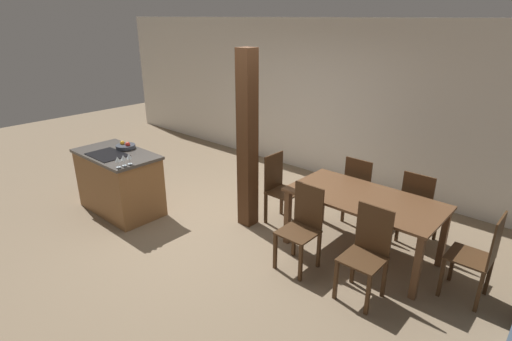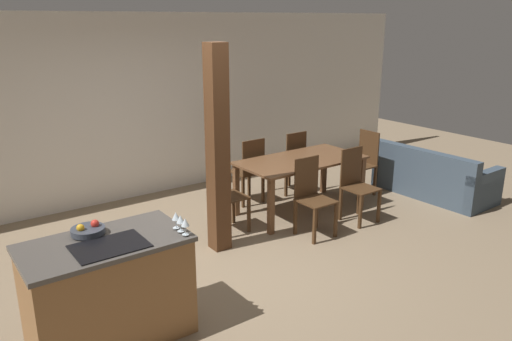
{
  "view_description": "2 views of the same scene",
  "coord_description": "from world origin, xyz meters",
  "px_view_note": "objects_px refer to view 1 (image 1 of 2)",
  "views": [
    {
      "loc": [
        3.64,
        -3.2,
        2.72
      ],
      "look_at": [
        0.6,
        0.2,
        0.95
      ],
      "focal_mm": 28.0,
      "sensor_mm": 36.0,
      "label": 1
    },
    {
      "loc": [
        -2.59,
        -4.19,
        2.61
      ],
      "look_at": [
        0.6,
        0.2,
        0.95
      ],
      "focal_mm": 35.0,
      "sensor_mm": 36.0,
      "label": 2
    }
  ],
  "objects_px": {
    "dining_table": "(364,205)",
    "fruit_bowl": "(126,146)",
    "kitchen_island": "(120,182)",
    "wine_glass_far": "(129,156)",
    "timber_post": "(247,142)",
    "dining_chair_far_left": "(360,190)",
    "dining_chair_far_right": "(418,207)",
    "wine_glass_near": "(118,160)",
    "dining_chair_head_end": "(280,188)",
    "dining_chair_near_left": "(302,226)",
    "wine_glass_middle": "(123,158)",
    "dining_chair_near_right": "(367,252)",
    "dining_chair_foot_end": "(479,256)"
  },
  "relations": [
    {
      "from": "dining_chair_near_right",
      "to": "dining_chair_foot_end",
      "type": "bearing_deg",
      "value": 38.09
    },
    {
      "from": "dining_chair_near_right",
      "to": "dining_chair_head_end",
      "type": "xyz_separation_m",
      "value": [
        -1.66,
        0.68,
        0.0
      ]
    },
    {
      "from": "wine_glass_middle",
      "to": "timber_post",
      "type": "bearing_deg",
      "value": 47.05
    },
    {
      "from": "dining_table",
      "to": "dining_chair_far_left",
      "type": "bearing_deg",
      "value": 120.39
    },
    {
      "from": "fruit_bowl",
      "to": "timber_post",
      "type": "height_order",
      "value": "timber_post"
    },
    {
      "from": "dining_chair_far_left",
      "to": "dining_chair_near_right",
      "type": "bearing_deg",
      "value": 120.39
    },
    {
      "from": "dining_chair_far_left",
      "to": "timber_post",
      "type": "bearing_deg",
      "value": 41.62
    },
    {
      "from": "wine_glass_far",
      "to": "dining_chair_near_right",
      "type": "bearing_deg",
      "value": 14.0
    },
    {
      "from": "dining_chair_far_right",
      "to": "dining_chair_foot_end",
      "type": "bearing_deg",
      "value": 141.91
    },
    {
      "from": "dining_chair_far_left",
      "to": "dining_chair_head_end",
      "type": "bearing_deg",
      "value": 38.09
    },
    {
      "from": "wine_glass_far",
      "to": "dining_chair_far_left",
      "type": "xyz_separation_m",
      "value": [
        2.24,
        2.11,
        -0.51
      ]
    },
    {
      "from": "wine_glass_middle",
      "to": "dining_chair_far_right",
      "type": "distance_m",
      "value": 3.77
    },
    {
      "from": "kitchen_island",
      "to": "dining_chair_far_left",
      "type": "height_order",
      "value": "dining_chair_far_left"
    },
    {
      "from": "wine_glass_far",
      "to": "dining_chair_head_end",
      "type": "relative_size",
      "value": 0.15
    },
    {
      "from": "dining_chair_near_left",
      "to": "dining_chair_near_right",
      "type": "relative_size",
      "value": 1.0
    },
    {
      "from": "wine_glass_near",
      "to": "dining_chair_head_end",
      "type": "relative_size",
      "value": 0.15
    },
    {
      "from": "kitchen_island",
      "to": "fruit_bowl",
      "type": "relative_size",
      "value": 4.72
    },
    {
      "from": "dining_table",
      "to": "dining_chair_head_end",
      "type": "distance_m",
      "value": 1.27
    },
    {
      "from": "wine_glass_middle",
      "to": "dining_chair_near_right",
      "type": "distance_m",
      "value": 3.18
    },
    {
      "from": "wine_glass_near",
      "to": "dining_chair_foot_end",
      "type": "height_order",
      "value": "wine_glass_near"
    },
    {
      "from": "kitchen_island",
      "to": "dining_chair_head_end",
      "type": "relative_size",
      "value": 1.34
    },
    {
      "from": "fruit_bowl",
      "to": "wine_glass_far",
      "type": "bearing_deg",
      "value": -27.11
    },
    {
      "from": "wine_glass_near",
      "to": "dining_chair_near_left",
      "type": "bearing_deg",
      "value": 22.36
    },
    {
      "from": "timber_post",
      "to": "wine_glass_near",
      "type": "bearing_deg",
      "value": -131.01
    },
    {
      "from": "dining_chair_near_left",
      "to": "dining_chair_head_end",
      "type": "bearing_deg",
      "value": 141.91
    },
    {
      "from": "kitchen_island",
      "to": "dining_chair_near_right",
      "type": "height_order",
      "value": "dining_chair_near_right"
    },
    {
      "from": "dining_table",
      "to": "fruit_bowl",
      "type": "bearing_deg",
      "value": -161.35
    },
    {
      "from": "kitchen_island",
      "to": "wine_glass_far",
      "type": "height_order",
      "value": "wine_glass_far"
    },
    {
      "from": "fruit_bowl",
      "to": "wine_glass_middle",
      "type": "xyz_separation_m",
      "value": [
        0.64,
        -0.41,
        0.07
      ]
    },
    {
      "from": "dining_chair_far_right",
      "to": "dining_chair_near_left",
      "type": "bearing_deg",
      "value": 59.61
    },
    {
      "from": "dining_chair_head_end",
      "to": "timber_post",
      "type": "xyz_separation_m",
      "value": [
        -0.28,
        -0.34,
        0.68
      ]
    },
    {
      "from": "fruit_bowl",
      "to": "dining_chair_far_left",
      "type": "xyz_separation_m",
      "value": [
        2.87,
        1.78,
        -0.43
      ]
    },
    {
      "from": "wine_glass_middle",
      "to": "dining_chair_head_end",
      "type": "height_order",
      "value": "wine_glass_middle"
    },
    {
      "from": "kitchen_island",
      "to": "dining_chair_far_left",
      "type": "relative_size",
      "value": 1.34
    },
    {
      "from": "wine_glass_far",
      "to": "timber_post",
      "type": "distance_m",
      "value": 1.55
    },
    {
      "from": "kitchen_island",
      "to": "wine_glass_far",
      "type": "bearing_deg",
      "value": -12.45
    },
    {
      "from": "wine_glass_middle",
      "to": "wine_glass_far",
      "type": "relative_size",
      "value": 1.0
    },
    {
      "from": "dining_chair_far_left",
      "to": "dining_chair_head_end",
      "type": "relative_size",
      "value": 1.0
    },
    {
      "from": "kitchen_island",
      "to": "timber_post",
      "type": "relative_size",
      "value": 0.55
    },
    {
      "from": "wine_glass_far",
      "to": "timber_post",
      "type": "xyz_separation_m",
      "value": [
        1.09,
        1.09,
        0.17
      ]
    },
    {
      "from": "wine_glass_far",
      "to": "dining_table",
      "type": "xyz_separation_m",
      "value": [
        2.63,
        1.43,
        -0.36
      ]
    },
    {
      "from": "dining_chair_far_left",
      "to": "dining_chair_foot_end",
      "type": "xyz_separation_m",
      "value": [
        1.66,
        -0.68,
        0.0
      ]
    },
    {
      "from": "dining_table",
      "to": "dining_chair_head_end",
      "type": "relative_size",
      "value": 1.81
    },
    {
      "from": "fruit_bowl",
      "to": "dining_chair_far_right",
      "type": "distance_m",
      "value": 4.1
    },
    {
      "from": "dining_chair_foot_end",
      "to": "wine_glass_near",
      "type": "bearing_deg",
      "value": -67.7
    },
    {
      "from": "dining_chair_near_left",
      "to": "kitchen_island",
      "type": "bearing_deg",
      "value": -167.45
    },
    {
      "from": "wine_glass_far",
      "to": "dining_chair_far_right",
      "type": "distance_m",
      "value": 3.73
    },
    {
      "from": "wine_glass_far",
      "to": "dining_chair_near_left",
      "type": "distance_m",
      "value": 2.41
    },
    {
      "from": "wine_glass_near",
      "to": "timber_post",
      "type": "height_order",
      "value": "timber_post"
    },
    {
      "from": "wine_glass_middle",
      "to": "dining_chair_near_right",
      "type": "xyz_separation_m",
      "value": [
        3.03,
        0.84,
        -0.51
      ]
    }
  ]
}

